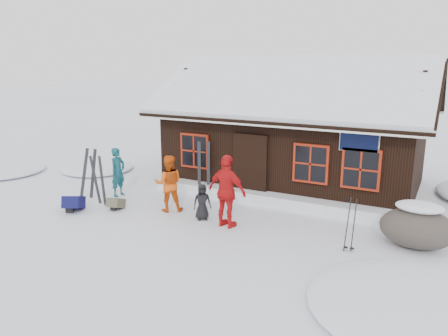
{
  "coord_description": "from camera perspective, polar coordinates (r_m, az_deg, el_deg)",
  "views": [
    {
      "loc": [
        6.29,
        -9.47,
        4.23
      ],
      "look_at": [
        0.75,
        1.0,
        1.3
      ],
      "focal_mm": 35.0,
      "sensor_mm": 36.0,
      "label": 1
    }
  ],
  "objects": [
    {
      "name": "ground",
      "position": [
        12.13,
        -5.37,
        -6.58
      ],
      "size": [
        120.0,
        120.0,
        0.0
      ],
      "primitive_type": "plane",
      "color": "white",
      "rests_on": "ground"
    },
    {
      "name": "mountain_hut",
      "position": [
        15.45,
        9.44,
        3.81
      ],
      "size": [
        8.9,
        6.09,
        4.42
      ],
      "color": "black",
      "rests_on": "ground"
    },
    {
      "name": "snow_drift",
      "position": [
        13.29,
        5.41,
        -3.93
      ],
      "size": [
        7.6,
        0.6,
        0.35
      ],
      "primitive_type": "cube",
      "color": "white",
      "rests_on": "ground"
    },
    {
      "name": "snow_mounds",
      "position": [
        12.95,
        5.36,
        -5.22
      ],
      "size": [
        20.6,
        13.2,
        0.48
      ],
      "color": "white",
      "rests_on": "ground"
    },
    {
      "name": "skier_teal",
      "position": [
        14.24,
        -13.68,
        -0.52
      ],
      "size": [
        0.38,
        0.57,
        1.56
      ],
      "primitive_type": "imported",
      "rotation": [
        0.0,
        0.0,
        1.56
      ],
      "color": "#124A56",
      "rests_on": "ground"
    },
    {
      "name": "skier_orange_left",
      "position": [
        12.53,
        -7.24,
        -2.01
      ],
      "size": [
        1.0,
        0.95,
        1.64
      ],
      "primitive_type": "imported",
      "rotation": [
        0.0,
        0.0,
        3.71
      ],
      "color": "#D5500F",
      "rests_on": "ground"
    },
    {
      "name": "skier_orange_right",
      "position": [
        11.2,
        0.4,
        -3.09
      ],
      "size": [
        1.18,
        0.62,
        1.92
      ],
      "primitive_type": "imported",
      "rotation": [
        0.0,
        0.0,
        3.0
      ],
      "color": "red",
      "rests_on": "ground"
    },
    {
      "name": "skier_crouched",
      "position": [
        11.86,
        -2.87,
        -4.46
      ],
      "size": [
        0.57,
        0.56,
        1.0
      ],
      "primitive_type": "imported",
      "rotation": [
        0.0,
        0.0,
        0.72
      ],
      "color": "black",
      "rests_on": "ground"
    },
    {
      "name": "boulder",
      "position": [
        11.08,
        23.94,
        -7.03
      ],
      "size": [
        1.68,
        1.26,
        0.98
      ],
      "color": "#524941",
      "rests_on": "ground"
    },
    {
      "name": "ski_pair_left",
      "position": [
        14.21,
        -17.27,
        -0.78
      ],
      "size": [
        0.58,
        0.34,
        1.66
      ],
      "rotation": [
        0.0,
        0.0,
        0.52
      ],
      "color": "black",
      "rests_on": "ground"
    },
    {
      "name": "ski_pair_mid",
      "position": [
        13.58,
        -16.02,
        -1.64
      ],
      "size": [
        0.52,
        0.15,
        1.53
      ],
      "rotation": [
        0.0,
        0.0,
        0.1
      ],
      "color": "black",
      "rests_on": "ground"
    },
    {
      "name": "ski_pair_right",
      "position": [
        13.98,
        -2.65,
        -0.14
      ],
      "size": [
        0.38,
        0.19,
        1.79
      ],
      "rotation": [
        0.0,
        0.0,
        0.42
      ],
      "color": "black",
      "rests_on": "ground"
    },
    {
      "name": "ski_poles",
      "position": [
        10.27,
        16.19,
        -7.26
      ],
      "size": [
        0.23,
        0.12,
        1.31
      ],
      "color": "black",
      "rests_on": "ground"
    },
    {
      "name": "backpack_blue",
      "position": [
        13.32,
        -19.0,
        -4.61
      ],
      "size": [
        0.73,
        0.79,
        0.35
      ],
      "primitive_type": "cube",
      "rotation": [
        0.0,
        0.0,
        0.48
      ],
      "color": "#0F0F42",
      "rests_on": "ground"
    },
    {
      "name": "backpack_olive",
      "position": [
        13.12,
        -13.91,
        -4.72
      ],
      "size": [
        0.45,
        0.54,
        0.26
      ],
      "primitive_type": "cube",
      "rotation": [
        0.0,
        0.0,
        0.18
      ],
      "color": "#514E3A",
      "rests_on": "ground"
    }
  ]
}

